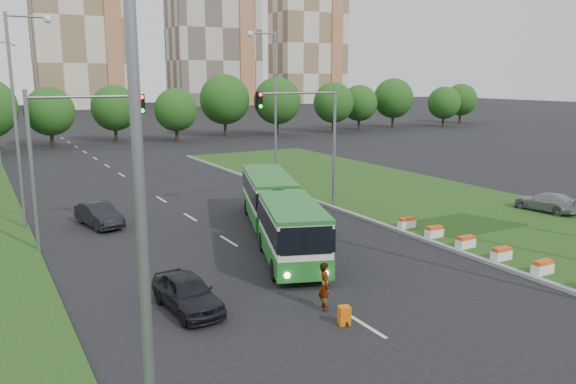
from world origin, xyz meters
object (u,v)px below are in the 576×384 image
car_left_far (99,215)px  traffic_mast_left (65,143)px  traffic_mast_median (314,128)px  articulated_bus (273,211)px  car_median (547,202)px  pedestrian (325,286)px  shopping_trolley (344,316)px  car_left_near (187,292)px

car_left_far → traffic_mast_left: bearing=-131.1°
traffic_mast_median → articulated_bus: 8.26m
traffic_mast_median → car_left_far: traffic_mast_median is taller
car_median → pedestrian: size_ratio=2.27×
traffic_mast_left → pedestrian: 15.42m
shopping_trolley → traffic_mast_median: bearing=76.8°
traffic_mast_left → car_left_near: 11.81m
traffic_mast_median → pedestrian: (-8.25, -14.05, -4.43)m
car_median → traffic_mast_median: bearing=-39.6°
articulated_bus → car_left_far: (-7.61, 7.40, -0.87)m
shopping_trolley → car_left_far: bearing=119.9°
traffic_mast_left → shopping_trolley: bearing=-65.0°
car_left_far → pedestrian: 17.32m
car_left_far → pedestrian: bearing=-85.2°
traffic_mast_left → car_median: bearing=-14.6°
traffic_mast_median → articulated_bus: size_ratio=0.52×
articulated_bus → car_left_near: size_ratio=3.84×
car_median → shopping_trolley: car_median is taller
shopping_trolley → pedestrian: bearing=99.9°
articulated_bus → car_left_far: bearing=155.6°
car_left_near → car_left_far: bearing=88.1°
articulated_bus → pedestrian: size_ratio=8.41×
car_median → pedestrian: (-20.77, -5.82, 0.16)m
car_left_near → pedestrian: 5.13m
car_left_far → car_median: car_left_far is taller
pedestrian → shopping_trolley: size_ratio=2.70×
articulated_bus → car_median: size_ratio=3.71×
car_left_near → car_left_far: car_left_near is taller
car_median → pedestrian: bearing=9.3°
pedestrian → articulated_bus: bearing=5.1°
traffic_mast_left → pedestrian: size_ratio=4.37×
traffic_mast_median → car_left_near: (-12.75, -11.58, -4.67)m
car_left_near → car_left_far: 14.15m
car_median → shopping_trolley: size_ratio=6.12×
car_left_near → car_median: (25.27, 3.35, 0.07)m
traffic_mast_median → shopping_trolley: size_ratio=11.80×
car_median → pedestrian: pedestrian is taller
car_median → articulated_bus: bearing=-17.0°
shopping_trolley → traffic_mast_left: bearing=130.2°
car_median → car_left_far: bearing=-29.1°
car_left_near → traffic_mast_left: bearing=99.3°
car_left_far → articulated_bus: bearing=-55.7°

